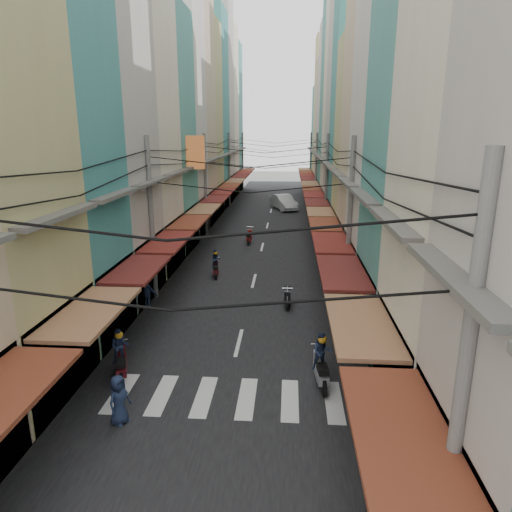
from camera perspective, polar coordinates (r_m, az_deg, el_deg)
The scene contains 15 objects.
ground at distance 20.85m, azimuth -1.56°, elevation -8.38°, with size 160.00×160.00×0.00m, color slate.
road at distance 39.92m, azimuth 1.29°, elevation 3.25°, with size 10.00×80.00×0.02m, color black.
sidewalk_left at distance 40.76m, azimuth -7.89°, elevation 3.38°, with size 3.00×80.00×0.06m, color slate.
sidewalk_right at distance 40.13m, azimuth 10.62°, elevation 3.08°, with size 3.00×80.00×0.06m, color slate.
crosswalk at distance 15.57m, azimuth -3.85°, elevation -17.19°, with size 7.55×2.40×0.01m.
building_row_left at distance 36.91m, azimuth -11.87°, elevation 17.21°, with size 7.80×67.67×23.70m.
building_row_right at distance 35.94m, azimuth 14.34°, elevation 16.54°, with size 7.80×68.98×22.59m.
utility_poles at distance 34.10m, azimuth 0.92°, elevation 12.34°, with size 10.20×66.13×8.20m.
white_car at distance 50.73m, azimuth 3.49°, elevation 5.82°, with size 5.75×2.26×2.03m, color silver.
bicycle at distance 23.57m, azimuth 16.14°, elevation -6.13°, with size 0.66×1.77×1.22m, color black.
moving_scooters at distance 21.41m, azimuth -2.36°, elevation -6.18°, with size 7.49×21.92×1.91m.
parked_scooters at distance 16.88m, azimuth 9.90°, elevation -12.98°, with size 13.36×13.80×0.90m.
pedestrians at distance 21.80m, azimuth -10.79°, elevation -4.72°, with size 13.84×23.46×2.17m.
market_umbrella at distance 19.66m, azimuth 17.51°, elevation -4.19°, with size 2.21×2.21×2.33m.
traffic_sign at distance 17.80m, azimuth 13.12°, elevation -5.40°, with size 0.10×0.66×3.01m.
Camera 1 is at (1.95, -18.98, 8.40)m, focal length 32.00 mm.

